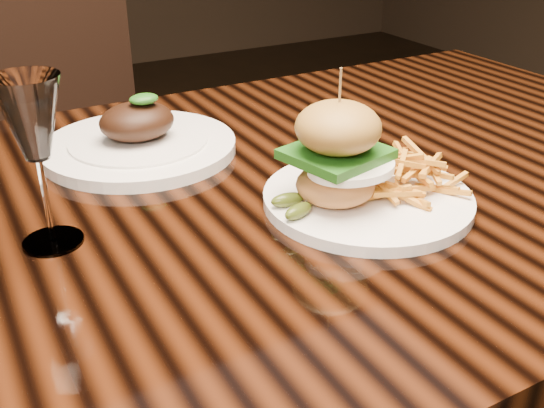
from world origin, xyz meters
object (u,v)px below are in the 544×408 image
chair_far (73,135)px  dining_table (252,236)px  burger_plate (363,173)px  far_dish (139,141)px  wine_glass (32,124)px

chair_far → dining_table: bearing=-95.7°
burger_plate → far_dish: burger_plate is taller
dining_table → wine_glass: bearing=-176.0°
wine_glass → chair_far: chair_far is taller
dining_table → burger_plate: 0.19m
dining_table → chair_far: chair_far is taller
burger_plate → wine_glass: size_ratio=1.37×
dining_table → far_dish: far_dish is taller
dining_table → wine_glass: 0.35m
wine_glass → far_dish: 0.30m
burger_plate → chair_far: size_ratio=0.28×
burger_plate → chair_far: chair_far is taller
far_dish → dining_table: bearing=-64.7°
wine_glass → far_dish: size_ratio=0.67×
dining_table → far_dish: (-0.09, 0.19, 0.09)m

